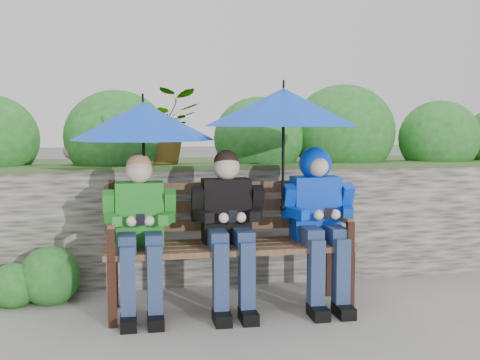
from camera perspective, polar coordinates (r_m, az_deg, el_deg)
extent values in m
plane|color=slate|center=(4.70, 0.22, -11.72)|extent=(60.00, 60.00, 0.00)
cube|color=#3D3B39|center=(5.31, -1.27, -4.18)|extent=(8.00, 0.40, 1.00)
cube|color=#314E28|center=(5.24, -1.28, 1.32)|extent=(8.00, 0.42, 0.04)
cube|color=#314E28|center=(6.48, -2.96, -2.59)|extent=(8.00, 2.00, 0.96)
ellipsoid|color=#1E5919|center=(5.30, -11.66, 4.04)|extent=(0.89, 0.71, 0.80)
ellipsoid|color=#1E5919|center=(5.50, 1.80, 4.01)|extent=(0.83, 0.67, 0.75)
ellipsoid|color=#1E5919|center=(5.77, 9.80, 4.50)|extent=(1.00, 0.80, 0.90)
ellipsoid|color=#1E5919|center=(6.08, 18.39, 3.79)|extent=(0.80, 0.64, 0.72)
sphere|color=#C06CA4|center=(5.29, -15.70, 2.68)|extent=(0.14, 0.14, 0.14)
sphere|color=#C06CA4|center=(5.35, -0.65, 2.91)|extent=(0.14, 0.14, 0.14)
sphere|color=#C06CA4|center=(6.12, 20.27, 2.90)|extent=(0.14, 0.14, 0.14)
imported|color=#1E5919|center=(5.27, -7.11, 5.06)|extent=(0.58, 0.51, 0.65)
imported|color=#1E5919|center=(5.69, 11.95, 4.61)|extent=(0.32, 0.32, 0.57)
sphere|color=#1E5919|center=(4.95, -17.59, -8.71)|extent=(0.47, 0.47, 0.47)
sphere|color=#1E5919|center=(4.96, -20.73, -9.39)|extent=(0.35, 0.35, 0.35)
cube|color=black|center=(4.24, -12.02, -10.57)|extent=(0.06, 0.06, 0.45)
cube|color=black|center=(4.68, -11.87, -9.03)|extent=(0.06, 0.06, 0.45)
cube|color=black|center=(4.52, 10.34, -9.54)|extent=(0.06, 0.06, 0.45)
cube|color=black|center=(4.93, 8.45, -8.22)|extent=(0.06, 0.06, 0.45)
cube|color=brown|center=(4.27, -0.55, -6.90)|extent=(1.82, 0.10, 0.04)
cube|color=brown|center=(4.40, -0.85, -6.54)|extent=(1.82, 0.10, 0.04)
cube|color=brown|center=(4.53, -1.12, -6.20)|extent=(1.82, 0.10, 0.04)
cube|color=brown|center=(4.65, -1.39, -5.88)|extent=(1.82, 0.10, 0.04)
cube|color=black|center=(4.60, -11.98, -3.18)|extent=(0.05, 0.05, 0.50)
cube|color=brown|center=(4.36, -12.06, -4.06)|extent=(0.05, 0.47, 0.04)
cube|color=black|center=(4.16, -12.12, -6.09)|extent=(0.05, 0.05, 0.22)
cube|color=black|center=(4.86, 8.46, -2.67)|extent=(0.05, 0.05, 0.50)
cube|color=brown|center=(4.63, 9.44, -3.46)|extent=(0.05, 0.47, 0.04)
cube|color=black|center=(4.44, 10.41, -5.32)|extent=(0.05, 0.05, 0.22)
cube|color=brown|center=(4.68, -1.50, -4.17)|extent=(1.82, 0.04, 0.09)
cube|color=brown|center=(4.66, -1.50, -2.46)|extent=(1.82, 0.04, 0.09)
cube|color=brown|center=(4.64, -1.51, -0.73)|extent=(1.82, 0.04, 0.09)
cube|color=#26792A|center=(4.45, -9.50, -3.17)|extent=(0.34, 0.20, 0.46)
sphere|color=beige|center=(4.40, -9.56, 0.90)|extent=(0.19, 0.19, 0.19)
sphere|color=tan|center=(4.40, -9.57, 1.35)|extent=(0.18, 0.18, 0.18)
cube|color=navy|center=(4.32, -10.64, -5.76)|extent=(0.12, 0.32, 0.12)
cube|color=navy|center=(4.23, -10.58, -9.87)|extent=(0.10, 0.11, 0.56)
cube|color=black|center=(4.24, -10.52, -13.18)|extent=(0.11, 0.22, 0.08)
cube|color=navy|center=(4.33, -8.22, -5.71)|extent=(0.12, 0.32, 0.12)
cube|color=navy|center=(4.23, -8.08, -9.82)|extent=(0.10, 0.11, 0.56)
cube|color=black|center=(4.24, -8.00, -13.13)|extent=(0.11, 0.22, 0.08)
cube|color=#26792A|center=(4.40, -12.33, -2.53)|extent=(0.08, 0.18, 0.26)
cube|color=#26792A|center=(4.28, -11.97, -3.71)|extent=(0.13, 0.21, 0.07)
sphere|color=beige|center=(4.19, -10.27, -3.88)|extent=(0.07, 0.07, 0.07)
cube|color=#26792A|center=(4.40, -6.67, -2.43)|extent=(0.08, 0.18, 0.26)
cube|color=#26792A|center=(4.28, -6.95, -3.62)|extent=(0.13, 0.21, 0.07)
sphere|color=beige|center=(4.19, -8.61, -3.85)|extent=(0.07, 0.07, 0.07)
cube|color=black|center=(4.17, -9.44, -3.75)|extent=(0.06, 0.07, 0.09)
cube|color=black|center=(4.51, -1.33, -2.90)|extent=(0.35, 0.21, 0.48)
sphere|color=beige|center=(4.45, -1.30, 1.24)|extent=(0.20, 0.20, 0.20)
sphere|color=black|center=(4.46, -1.32, 1.69)|extent=(0.19, 0.19, 0.19)
cube|color=navy|center=(4.36, -2.19, -5.54)|extent=(0.12, 0.33, 0.12)
cube|color=navy|center=(4.26, -1.86, -9.64)|extent=(0.10, 0.11, 0.56)
cube|color=black|center=(4.27, -1.72, -12.93)|extent=(0.11, 0.23, 0.08)
cube|color=navy|center=(4.39, 0.23, -5.46)|extent=(0.12, 0.33, 0.12)
cube|color=navy|center=(4.29, 0.65, -9.53)|extent=(0.10, 0.11, 0.56)
cube|color=black|center=(4.30, 0.81, -12.79)|extent=(0.11, 0.23, 0.08)
cube|color=black|center=(4.42, -4.09, -2.27)|extent=(0.08, 0.19, 0.27)
cube|color=black|center=(4.30, -3.47, -3.46)|extent=(0.13, 0.22, 0.07)
sphere|color=beige|center=(4.22, -1.56, -3.61)|extent=(0.07, 0.07, 0.07)
cube|color=black|center=(4.49, 1.60, -2.14)|extent=(0.08, 0.19, 0.27)
cube|color=black|center=(4.36, 1.56, -3.32)|extent=(0.13, 0.22, 0.07)
sphere|color=beige|center=(4.25, 0.10, -3.56)|extent=(0.07, 0.07, 0.07)
cube|color=black|center=(4.22, -0.70, -3.47)|extent=(0.06, 0.07, 0.09)
cube|color=#0037B4|center=(4.67, 7.14, -2.62)|extent=(0.36, 0.21, 0.48)
sphere|color=beige|center=(4.61, 7.27, 1.43)|extent=(0.20, 0.20, 0.20)
sphere|color=#0037B4|center=(4.64, 7.16, 1.58)|extent=(0.25, 0.25, 0.25)
sphere|color=beige|center=(4.56, 7.46, 1.26)|extent=(0.15, 0.15, 0.15)
cube|color=navy|center=(4.51, 6.61, -5.20)|extent=(0.13, 0.34, 0.13)
cube|color=navy|center=(4.41, 7.22, -9.16)|extent=(0.11, 0.12, 0.56)
cube|color=black|center=(4.42, 7.43, -12.33)|extent=(0.12, 0.23, 0.08)
cube|color=navy|center=(4.57, 8.89, -5.09)|extent=(0.13, 0.34, 0.13)
cube|color=navy|center=(4.47, 9.56, -8.99)|extent=(0.11, 0.12, 0.56)
cube|color=black|center=(4.48, 9.79, -12.12)|extent=(0.12, 0.23, 0.08)
cube|color=#0037B4|center=(4.54, 4.63, -2.01)|extent=(0.08, 0.19, 0.27)
cube|color=#0037B4|center=(4.43, 5.48, -3.17)|extent=(0.14, 0.22, 0.07)
sphere|color=beige|center=(4.38, 7.47, -3.29)|extent=(0.07, 0.07, 0.07)
cube|color=#0037B4|center=(4.68, 9.99, -1.85)|extent=(0.08, 0.19, 0.27)
cube|color=#0037B4|center=(4.55, 10.20, -3.00)|extent=(0.14, 0.22, 0.07)
sphere|color=beige|center=(4.42, 9.03, -3.23)|extent=(0.07, 0.07, 0.07)
cube|color=black|center=(4.39, 8.30, -3.15)|extent=(0.06, 0.07, 0.09)
cone|color=#053AD0|center=(4.36, -9.18, 5.53)|extent=(1.03, 1.03, 0.27)
cylinder|color=black|center=(4.36, -9.21, 7.70)|extent=(0.02, 0.02, 0.06)
cylinder|color=black|center=(4.37, -9.11, 1.17)|extent=(0.02, 0.02, 0.66)
sphere|color=black|center=(4.41, -9.04, -3.14)|extent=(0.04, 0.04, 0.04)
cone|color=#053AD0|center=(4.47, 4.14, 6.90)|extent=(1.18, 1.18, 0.28)
cylinder|color=black|center=(4.47, 4.15, 9.07)|extent=(0.02, 0.02, 0.06)
cylinder|color=black|center=(4.47, 4.11, 2.11)|extent=(0.02, 0.02, 0.75)
sphere|color=black|center=(4.51, 4.07, -2.64)|extent=(0.04, 0.04, 0.04)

